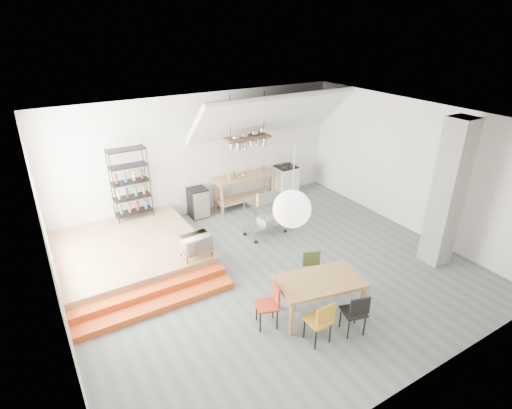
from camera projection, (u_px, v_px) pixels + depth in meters
floor at (272, 270)px, 8.53m from camera, size 8.00×8.00×0.00m
wall_back at (202, 155)px, 10.57m from camera, size 8.00×0.04×3.20m
wall_left at (51, 260)px, 5.99m from camera, size 0.04×7.00×3.20m
wall_right at (411, 167)px, 9.71m from camera, size 0.04×7.00×3.20m
ceiling at (276, 122)px, 7.17m from camera, size 8.00×7.00×0.02m
slope_ceiling at (271, 116)px, 10.54m from camera, size 4.40×1.44×1.32m
window_pane at (40, 210)px, 7.08m from camera, size 0.02×2.50×2.20m
platform at (129, 252)px, 8.84m from camera, size 3.00×3.00×0.40m
step_lower at (158, 306)px, 7.38m from camera, size 3.00×0.35×0.13m
step_upper at (152, 293)px, 7.62m from camera, size 3.00×0.35×0.27m
concrete_column at (448, 194)px, 8.22m from camera, size 0.50×0.50×3.20m
kitchen_counter at (245, 185)px, 11.22m from camera, size 1.80×0.60×0.91m
stove at (285, 180)px, 11.94m from camera, size 0.60×0.60×1.18m
pot_rack at (249, 140)px, 10.49m from camera, size 1.20×0.50×1.43m
wire_shelving at (130, 183)px, 9.52m from camera, size 0.88×0.38×1.80m
microwave_shelf at (196, 250)px, 8.23m from camera, size 0.60×0.40×0.16m
paper_lantern at (292, 209)px, 6.21m from camera, size 0.60×0.60×0.60m
dining_table at (320, 283)px, 7.04m from camera, size 1.66×1.15×0.72m
chair_mustard at (321, 319)px, 6.43m from camera, size 0.38×0.38×0.82m
chair_black at (356, 311)px, 6.62m from camera, size 0.45×0.45×0.81m
chair_olive at (312, 268)px, 7.76m from camera, size 0.47×0.47×0.80m
chair_red at (271, 302)px, 6.83m from camera, size 0.47×0.47×0.82m
rolling_cart at (265, 211)px, 9.70m from camera, size 1.04×0.64×0.98m
mini_fridge at (198, 203)px, 10.70m from camera, size 0.47×0.47×0.80m
microwave at (196, 243)px, 8.15m from camera, size 0.60×0.43×0.32m
bowl at (240, 176)px, 10.98m from camera, size 0.28×0.28×0.06m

